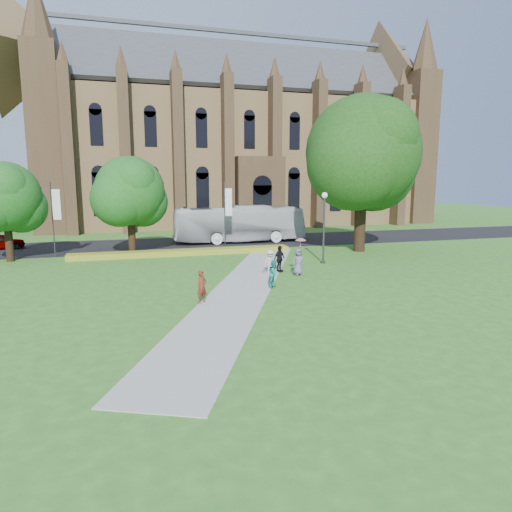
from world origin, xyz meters
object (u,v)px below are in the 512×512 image
object	(u,v)px
streetlamp	(324,219)
pedestrian_0	(202,287)
large_tree	(363,153)
tour_coach	(239,224)

from	to	relation	value
streetlamp	pedestrian_0	world-z (taller)	streetlamp
large_tree	pedestrian_0	size ratio (longest dim) A/B	8.07
tour_coach	pedestrian_0	bearing A→B (deg)	162.23
tour_coach	pedestrian_0	world-z (taller)	tour_coach
streetlamp	large_tree	world-z (taller)	large_tree
pedestrian_0	large_tree	bearing A→B (deg)	3.75
large_tree	tour_coach	bearing A→B (deg)	135.00
tour_coach	pedestrian_0	size ratio (longest dim) A/B	7.93
streetlamp	pedestrian_0	bearing A→B (deg)	-140.91
tour_coach	pedestrian_0	distance (m)	22.95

